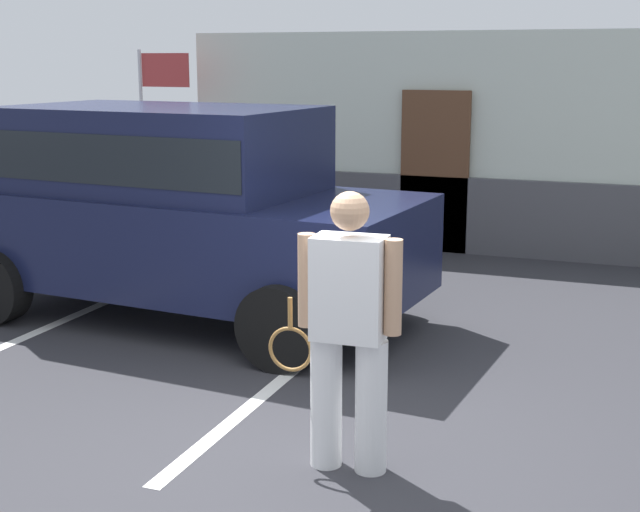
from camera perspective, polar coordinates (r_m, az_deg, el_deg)
ground_plane at (r=5.82m, az=-1.37°, el=-12.83°), size 40.00×40.00×0.00m
parking_stripe_0 at (r=8.65m, az=-18.12°, el=-4.84°), size 0.12×4.40×0.01m
parking_stripe_1 at (r=7.34m, az=-1.73°, el=-7.31°), size 0.12×4.40×0.01m
house_frontage at (r=11.74m, az=10.99°, el=6.64°), size 8.41×0.40×2.84m
parked_suv at (r=8.72m, az=-9.31°, el=3.47°), size 4.74×2.46×2.05m
tennis_player_man at (r=5.38m, az=1.81°, el=-4.72°), size 0.90×0.29×1.74m
flag_pole at (r=12.62m, az=-10.58°, el=9.33°), size 0.80×0.06×2.62m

